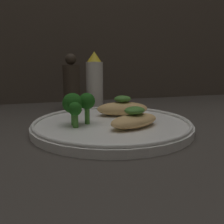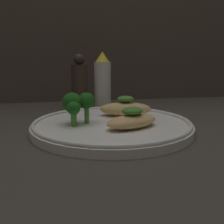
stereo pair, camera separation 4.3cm
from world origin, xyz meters
The scene contains 7 objects.
ground_plane centered at (0.00, 0.00, -0.50)cm, with size 180.00×180.00×1.00cm, color #3D3833.
plate centered at (0.00, 0.00, 0.99)cm, with size 31.01×31.01×2.00cm.
grilled_meat_front centered at (2.56, -5.08, 2.83)cm, with size 11.54×8.43×3.77cm.
grilled_meat_middle centered at (4.26, 5.32, 3.09)cm, with size 12.37×7.80×4.49cm.
broccoli_bunch centered at (-6.79, -0.35, 5.32)cm, with size 6.11×5.18×6.01cm.
sauce_bottle centered at (2.35, 23.31, 8.03)cm, with size 4.96×4.96×16.78cm.
pepper_grinder centered at (-4.42, 23.31, 7.19)cm, with size 4.79×4.79×16.01cm.
Camera 2 is at (-9.22, -41.10, 11.62)cm, focal length 35.00 mm.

